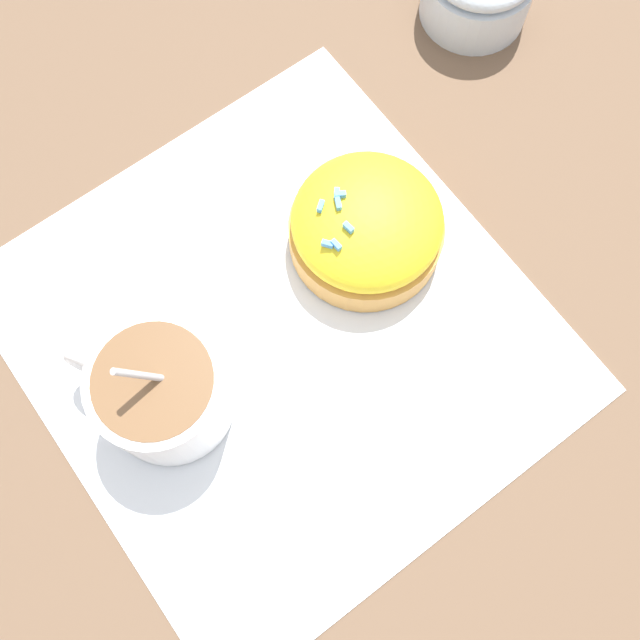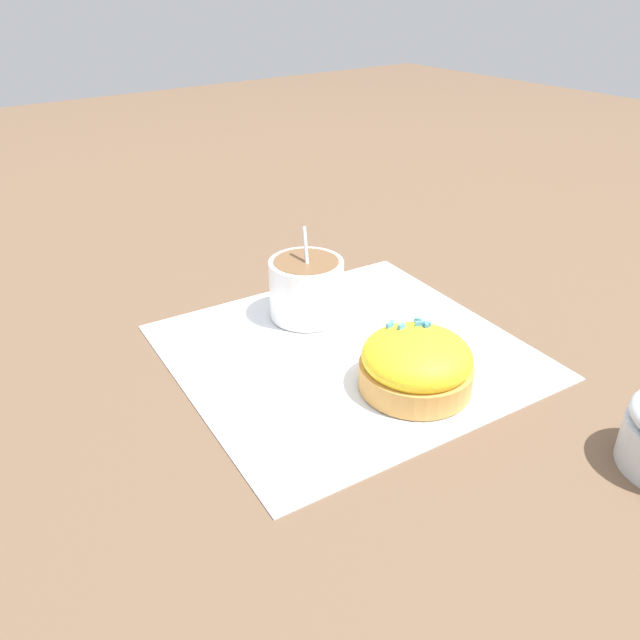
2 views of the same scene
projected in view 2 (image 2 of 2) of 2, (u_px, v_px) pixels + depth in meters
ground_plane at (347, 352)px, 0.61m from camera, size 3.00×3.00×0.00m
paper_napkin at (347, 351)px, 0.61m from camera, size 0.33×0.35×0.00m
coffee_cup at (307, 285)px, 0.65m from camera, size 0.08×0.10×0.10m
frosted_pastry at (416, 363)px, 0.54m from camera, size 0.10×0.10×0.06m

